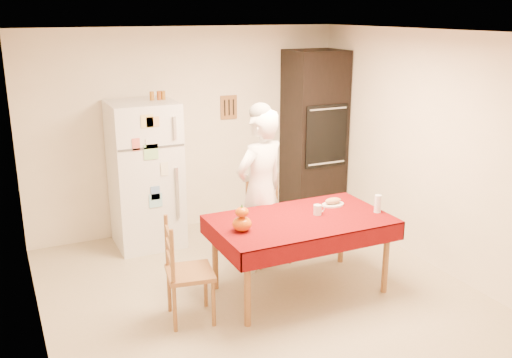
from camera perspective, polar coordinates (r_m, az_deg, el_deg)
floor at (r=5.60m, az=1.09°, el=-12.11°), size 4.50×4.50×0.00m
room_shell at (r=5.02m, az=1.18°, el=4.35°), size 4.02×4.52×2.51m
refrigerator at (r=6.72m, az=-11.00°, el=0.41°), size 0.75×0.74×1.70m
oven_cabinet at (r=7.55m, az=5.82°, el=4.38°), size 0.70×0.62×2.20m
dining_table at (r=5.53m, az=4.48°, el=-4.62°), size 1.70×1.00×0.76m
chair_far at (r=6.29m, az=1.02°, el=-3.68°), size 0.42×0.40×0.95m
chair_left at (r=5.11m, az=-7.36°, el=-8.80°), size 0.46×0.48×0.95m
seated_woman at (r=5.95m, az=0.44°, el=-1.20°), size 0.73×0.60×1.74m
coffee_mug at (r=5.60m, az=6.17°, el=-3.08°), size 0.08×0.08×0.10m
pumpkin_lower at (r=5.16m, az=-1.41°, el=-4.51°), size 0.18×0.18×0.13m
pumpkin_upper at (r=5.12m, az=-1.42°, el=-3.32°), size 0.12×0.12×0.09m
wine_glass at (r=5.75m, az=12.08°, el=-2.43°), size 0.07×0.07×0.18m
bread_plate at (r=5.89m, az=7.70°, el=-2.54°), size 0.24×0.24×0.02m
bread_loaf at (r=5.88m, az=7.71°, el=-2.17°), size 0.18×0.10×0.06m
spice_jar_left at (r=6.61m, az=-10.38°, el=8.18°), size 0.05×0.05×0.10m
spice_jar_mid at (r=6.63m, az=-9.68°, el=8.24°), size 0.05×0.05×0.10m
spice_jar_right at (r=6.65m, az=-9.27°, el=8.27°), size 0.05×0.05×0.10m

